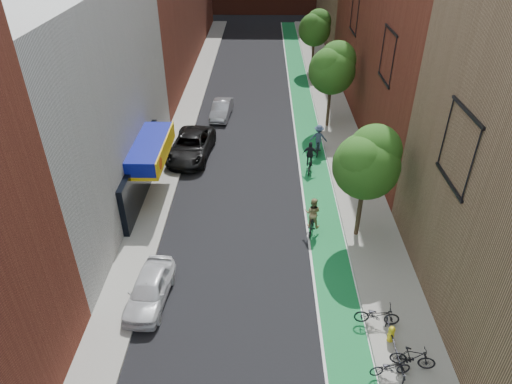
{
  "coord_description": "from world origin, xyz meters",
  "views": [
    {
      "loc": [
        0.47,
        -9.7,
        15.62
      ],
      "look_at": [
        0.11,
        11.99,
        1.5
      ],
      "focal_mm": 32.0,
      "sensor_mm": 36.0,
      "label": 1
    }
  ],
  "objects_px": {
    "fire_hydrant": "(391,333)",
    "cyclist_lane_mid": "(310,160)",
    "parked_car_silver": "(222,109)",
    "cyclist_lane_far": "(318,141)",
    "parked_car_white": "(149,289)",
    "parked_car_black": "(191,146)",
    "cyclist_lane_near": "(312,218)"
  },
  "relations": [
    {
      "from": "parked_car_white",
      "to": "parked_car_silver",
      "type": "bearing_deg",
      "value": 90.17
    },
    {
      "from": "cyclist_lane_mid",
      "to": "cyclist_lane_far",
      "type": "relative_size",
      "value": 0.94
    },
    {
      "from": "parked_car_black",
      "to": "parked_car_silver",
      "type": "bearing_deg",
      "value": 82.35
    },
    {
      "from": "parked_car_white",
      "to": "parked_car_black",
      "type": "bearing_deg",
      "value": 94.58
    },
    {
      "from": "parked_car_silver",
      "to": "cyclist_lane_near",
      "type": "height_order",
      "value": "cyclist_lane_near"
    },
    {
      "from": "cyclist_lane_near",
      "to": "cyclist_lane_mid",
      "type": "relative_size",
      "value": 1.03
    },
    {
      "from": "parked_car_white",
      "to": "cyclist_lane_mid",
      "type": "distance_m",
      "value": 14.52
    },
    {
      "from": "parked_car_silver",
      "to": "fire_hydrant",
      "type": "xyz_separation_m",
      "value": [
        8.81,
        -22.98,
        -0.1
      ]
    },
    {
      "from": "parked_car_silver",
      "to": "cyclist_lane_near",
      "type": "distance_m",
      "value": 16.71
    },
    {
      "from": "parked_car_black",
      "to": "fire_hydrant",
      "type": "relative_size",
      "value": 7.33
    },
    {
      "from": "parked_car_silver",
      "to": "cyclist_lane_mid",
      "type": "bearing_deg",
      "value": -47.74
    },
    {
      "from": "parked_car_white",
      "to": "fire_hydrant",
      "type": "height_order",
      "value": "parked_car_white"
    },
    {
      "from": "parked_car_silver",
      "to": "cyclist_lane_far",
      "type": "xyz_separation_m",
      "value": [
        7.42,
        -6.39,
        0.33
      ]
    },
    {
      "from": "parked_car_white",
      "to": "parked_car_silver",
      "type": "distance_m",
      "value": 20.83
    },
    {
      "from": "cyclist_lane_far",
      "to": "parked_car_silver",
      "type": "bearing_deg",
      "value": -30.66
    },
    {
      "from": "fire_hydrant",
      "to": "cyclist_lane_mid",
      "type": "bearing_deg",
      "value": 98.74
    },
    {
      "from": "parked_car_black",
      "to": "parked_car_silver",
      "type": "relative_size",
      "value": 1.43
    },
    {
      "from": "parked_car_white",
      "to": "cyclist_lane_mid",
      "type": "height_order",
      "value": "cyclist_lane_mid"
    },
    {
      "from": "parked_car_silver",
      "to": "cyclist_lane_far",
      "type": "distance_m",
      "value": 9.8
    },
    {
      "from": "cyclist_lane_far",
      "to": "fire_hydrant",
      "type": "distance_m",
      "value": 16.65
    },
    {
      "from": "parked_car_black",
      "to": "cyclist_lane_near",
      "type": "distance_m",
      "value": 11.6
    },
    {
      "from": "parked_car_white",
      "to": "cyclist_lane_near",
      "type": "xyz_separation_m",
      "value": [
        7.8,
        5.26,
        0.24
      ]
    },
    {
      "from": "parked_car_silver",
      "to": "cyclist_lane_mid",
      "type": "relative_size",
      "value": 1.95
    },
    {
      "from": "cyclist_lane_near",
      "to": "cyclist_lane_far",
      "type": "height_order",
      "value": "cyclist_lane_far"
    },
    {
      "from": "cyclist_lane_mid",
      "to": "fire_hydrant",
      "type": "xyz_separation_m",
      "value": [
        2.18,
        -14.17,
        -0.21
      ]
    },
    {
      "from": "parked_car_silver",
      "to": "cyclist_lane_near",
      "type": "bearing_deg",
      "value": -62.92
    },
    {
      "from": "cyclist_lane_mid",
      "to": "cyclist_lane_near",
      "type": "bearing_deg",
      "value": 96.11
    },
    {
      "from": "cyclist_lane_mid",
      "to": "fire_hydrant",
      "type": "distance_m",
      "value": 14.33
    },
    {
      "from": "parked_car_silver",
      "to": "cyclist_lane_far",
      "type": "height_order",
      "value": "cyclist_lane_far"
    },
    {
      "from": "parked_car_black",
      "to": "cyclist_lane_far",
      "type": "distance_m",
      "value": 9.04
    },
    {
      "from": "cyclist_lane_mid",
      "to": "cyclist_lane_far",
      "type": "distance_m",
      "value": 2.55
    },
    {
      "from": "cyclist_lane_far",
      "to": "fire_hydrant",
      "type": "height_order",
      "value": "cyclist_lane_far"
    }
  ]
}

